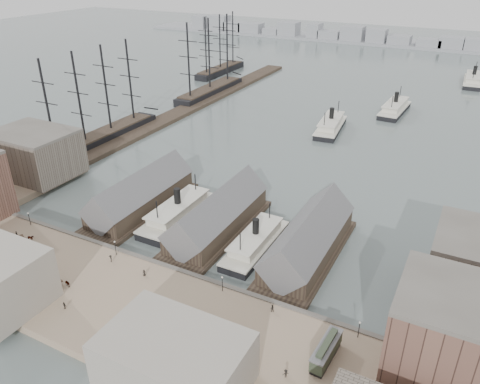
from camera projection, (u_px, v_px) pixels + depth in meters
The scene contains 36 objects.
ground at pixel (184, 263), 115.14m from camera, with size 900.00×900.00×0.00m, color #525F5E.
quay at pixel (131, 309), 98.92m from camera, with size 180.00×30.00×2.00m, color gray.
seawall at pixel (171, 270), 110.52m from camera, with size 180.00×1.20×2.30m, color #59544C.
west_wharf at pixel (181, 112), 221.63m from camera, with size 10.00×220.00×1.60m, color #2D231C.
ferry_shed_west at pixel (141, 195), 137.04m from camera, with size 14.00×42.00×12.60m.
ferry_shed_center at pixel (218, 216), 126.33m from camera, with size 14.00×42.00×12.60m.
ferry_shed_east at pixel (308, 241), 115.61m from camera, with size 14.00×42.00×12.60m.
warehouse_west_back at pixel (35, 154), 154.07m from camera, with size 26.00×20.00×14.00m, color #60564C.
street_bldg_center at pixel (175, 361), 78.48m from camera, with size 24.00×16.00×10.00m, color gray.
lamp_post_far_w at pixel (29, 216), 126.02m from camera, with size 0.44×0.44×3.92m.
lamp_post_near_w at pixel (115, 245), 113.65m from camera, with size 0.44×0.44×3.92m.
lamp_post_near_e at pixel (222, 281), 101.29m from camera, with size 0.44×0.44×3.92m.
lamp_post_far_e at pixel (359, 327), 88.93m from camera, with size 0.44×0.44×3.92m.
far_shore at pixel (412, 42), 377.59m from camera, with size 500.00×40.00×15.72m.
ferry_docked_west at pixel (178, 212), 132.78m from camera, with size 8.74×29.15×10.41m.
ferry_docked_east at pixel (255, 242), 119.57m from camera, with size 7.87×26.24×9.37m.
ferry_open_near at pixel (331, 125), 199.43m from camera, with size 12.19×30.55×10.62m.
ferry_open_mid at pixel (395, 108), 221.28m from camera, with size 10.38×30.36×10.70m.
ferry_open_far at pixel (473, 80), 269.16m from camera, with size 10.66×31.85×11.26m.
sailing_ship_near at pixel (99, 137), 186.15m from camera, with size 9.06×62.41×37.25m.
sailing_ship_mid at pixel (210, 90), 249.32m from camera, with size 9.52×54.99×39.12m.
sailing_ship_far at pixel (220, 69), 294.51m from camera, with size 8.58×47.67×35.28m.
tram at pixel (326, 351), 84.52m from camera, with size 3.31×10.36×3.63m.
horse_cart_left at pixel (28, 238), 119.97m from camera, with size 4.77×3.49×1.67m.
horse_cart_center at pixel (64, 283), 103.79m from camera, with size 4.95×2.03×1.55m.
horse_cart_right at pixel (165, 332), 90.36m from camera, with size 4.78×3.36×1.57m.
pedestrian_0 at pixel (16, 234), 121.63m from camera, with size 0.61×0.45×1.68m, color black.
pedestrian_1 at pixel (14, 244), 117.35m from camera, with size 0.80×0.62×1.64m, color black.
pedestrian_2 at pixel (111, 259), 111.81m from camera, with size 1.16×0.67×1.80m, color black.
pedestrian_3 at pixel (64, 305), 97.13m from camera, with size 0.95×0.40×1.63m, color black.
pedestrian_4 at pixel (144, 273), 107.04m from camera, with size 0.78×0.51×1.59m, color black.
pedestrian_5 at pixel (172, 319), 93.35m from camera, with size 0.64×0.47×1.75m, color black.
pedestrian_6 at pixel (272, 308), 96.27m from camera, with size 0.83×0.65×1.72m, color black.
pedestrian_7 at pixel (286, 373), 81.38m from camera, with size 1.09×0.63×1.68m, color black.
pedestrian_8 at pixel (328, 358), 84.56m from camera, with size 0.97×0.41×1.66m, color black.
pedestrian_10 at pixel (17, 248), 115.81m from camera, with size 0.66×0.49×1.82m, color black.
Camera 1 is at (56.07, -77.24, 68.17)m, focal length 35.00 mm.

